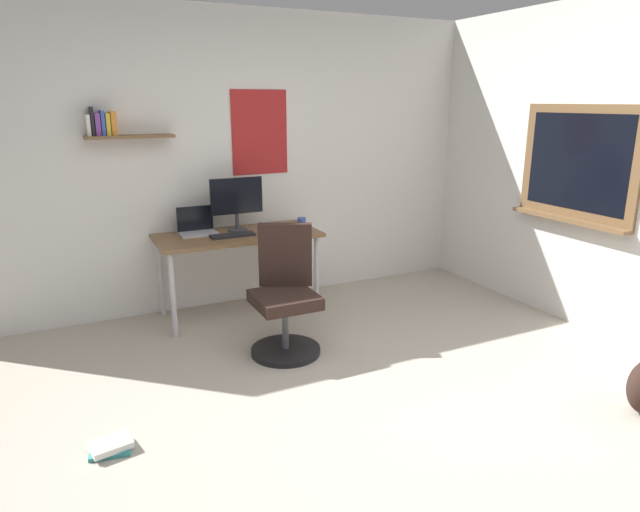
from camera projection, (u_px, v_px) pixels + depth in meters
name	position (u px, v px, depth m)	size (l,w,h in m)	color
ground_plane	(363.00, 430.00, 3.18)	(5.20, 5.20, 0.00)	#ADA393
wall_back	(227.00, 161.00, 4.95)	(5.00, 0.30, 2.60)	silver
desk	(238.00, 242.00, 4.76)	(1.37, 0.63, 0.73)	brown
office_chair	(285.00, 299.00, 4.11)	(0.54, 0.56, 0.95)	black
laptop	(197.00, 227.00, 4.72)	(0.31, 0.21, 0.23)	#ADAFB5
monitor_primary	(237.00, 200.00, 4.77)	(0.46, 0.17, 0.46)	#38383D
keyboard	(233.00, 235.00, 4.64)	(0.37, 0.13, 0.02)	black
computer_mouse	(264.00, 231.00, 4.75)	(0.10, 0.06, 0.03)	#262628
coffee_mug	(302.00, 223.00, 4.95)	(0.08, 0.08, 0.09)	#334CA5
book_stack_on_floor	(111.00, 447.00, 2.98)	(0.24, 0.19, 0.06)	teal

